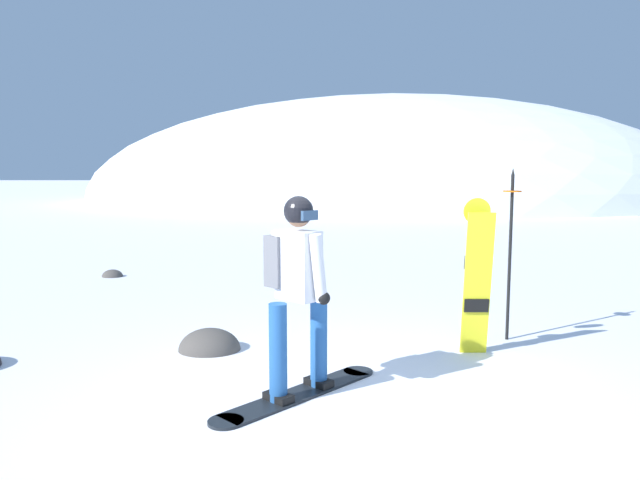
{
  "coord_description": "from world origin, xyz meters",
  "views": [
    {
      "loc": [
        -0.18,
        -4.61,
        1.9
      ],
      "look_at": [
        -0.14,
        3.2,
        1.0
      ],
      "focal_mm": 32.62,
      "sensor_mm": 36.0,
      "label": 1
    }
  ],
  "objects_px": {
    "piste_marker_near": "(507,243)",
    "rock_dark": "(109,277)",
    "spare_snowboard": "(474,276)",
    "snowboarder_main": "(294,290)",
    "rock_mid": "(207,350)"
  },
  "relations": [
    {
      "from": "rock_mid",
      "to": "snowboarder_main",
      "type": "bearing_deg",
      "value": -52.0
    },
    {
      "from": "snowboarder_main",
      "to": "piste_marker_near",
      "type": "relative_size",
      "value": 0.88
    },
    {
      "from": "rock_dark",
      "to": "snowboarder_main",
      "type": "bearing_deg",
      "value": -57.65
    },
    {
      "from": "piste_marker_near",
      "to": "rock_mid",
      "type": "height_order",
      "value": "piste_marker_near"
    },
    {
      "from": "spare_snowboard",
      "to": "rock_dark",
      "type": "distance_m",
      "value": 7.21
    },
    {
      "from": "rock_mid",
      "to": "rock_dark",
      "type": "bearing_deg",
      "value": 120.59
    },
    {
      "from": "snowboarder_main",
      "to": "rock_dark",
      "type": "height_order",
      "value": "snowboarder_main"
    },
    {
      "from": "snowboarder_main",
      "to": "piste_marker_near",
      "type": "distance_m",
      "value": 2.89
    },
    {
      "from": "spare_snowboard",
      "to": "rock_dark",
      "type": "height_order",
      "value": "spare_snowboard"
    },
    {
      "from": "snowboarder_main",
      "to": "spare_snowboard",
      "type": "xyz_separation_m",
      "value": [
        1.83,
        1.11,
        -0.08
      ]
    },
    {
      "from": "snowboarder_main",
      "to": "rock_mid",
      "type": "height_order",
      "value": "snowboarder_main"
    },
    {
      "from": "snowboarder_main",
      "to": "spare_snowboard",
      "type": "height_order",
      "value": "snowboarder_main"
    },
    {
      "from": "spare_snowboard",
      "to": "rock_mid",
      "type": "height_order",
      "value": "spare_snowboard"
    },
    {
      "from": "spare_snowboard",
      "to": "piste_marker_near",
      "type": "xyz_separation_m",
      "value": [
        0.52,
        0.57,
        0.28
      ]
    },
    {
      "from": "piste_marker_near",
      "to": "rock_dark",
      "type": "relative_size",
      "value": 5.16
    }
  ]
}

